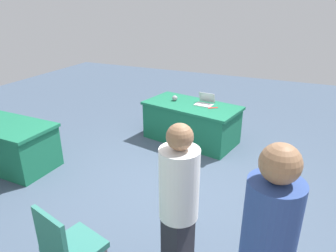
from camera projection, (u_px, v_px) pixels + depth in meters
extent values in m
plane|color=#3D4C60|center=(175.00, 183.00, 4.62)|extent=(14.40, 14.40, 0.00)
cube|color=#196647|center=(192.00, 106.00, 5.76)|extent=(1.90, 1.22, 0.05)
cube|color=#196647|center=(191.00, 124.00, 5.90)|extent=(1.83, 1.17, 0.68)
cube|color=#196647|center=(2.00, 125.00, 4.89)|extent=(1.70, 0.86, 0.05)
cube|color=#196647|center=(7.00, 145.00, 5.03)|extent=(1.63, 0.83, 0.68)
cylinder|color=#9E9993|center=(82.00, 247.00, 3.11)|extent=(0.03, 0.03, 0.46)
cube|color=#2D7066|center=(75.00, 247.00, 2.76)|extent=(0.54, 0.54, 0.06)
cube|color=#2D7066|center=(51.00, 238.00, 2.52)|extent=(0.41, 0.14, 0.45)
cube|color=#26262D|center=(178.00, 251.00, 2.84)|extent=(0.25, 0.32, 0.81)
cylinder|color=white|center=(179.00, 184.00, 2.56)|extent=(0.42, 0.42, 0.64)
sphere|color=#936B4C|center=(180.00, 137.00, 2.39)|extent=(0.22, 0.22, 0.22)
cylinder|color=#2D478C|center=(270.00, 230.00, 1.90)|extent=(0.48, 0.48, 0.70)
sphere|color=#936B4C|center=(280.00, 163.00, 1.72)|extent=(0.24, 0.24, 0.24)
cube|color=silver|center=(204.00, 105.00, 5.70)|extent=(0.34, 0.25, 0.02)
cube|color=#B7B7BC|center=(207.00, 97.00, 5.78)|extent=(0.32, 0.11, 0.19)
sphere|color=gray|center=(175.00, 98.00, 5.94)|extent=(0.10, 0.10, 0.10)
cube|color=red|center=(213.00, 108.00, 5.55)|extent=(0.17, 0.13, 0.01)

